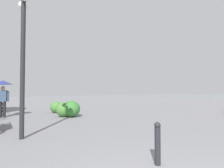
# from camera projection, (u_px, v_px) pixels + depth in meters

# --- Properties ---
(lamppost) EXTENTS (0.98, 0.28, 4.47)m
(lamppost) POSITION_uv_depth(u_px,v_px,m) (23.00, 45.00, 5.65)
(lamppost) COLOR #232328
(lamppost) RESTS_ON ground
(pedestrian) EXTENTS (1.00, 1.00, 2.03)m
(pedestrian) POSITION_uv_depth(u_px,v_px,m) (3.00, 88.00, 9.87)
(pedestrian) COLOR black
(pedestrian) RESTS_ON ground
(bollard_near) EXTENTS (0.13, 0.13, 0.87)m
(bollard_near) POSITION_uv_depth(u_px,v_px,m) (158.00, 142.00, 3.66)
(bollard_near) COLOR #232328
(bollard_near) RESTS_ON ground
(bollard_mid) EXTENTS (0.13, 0.13, 0.68)m
(bollard_mid) POSITION_uv_depth(u_px,v_px,m) (63.00, 110.00, 10.06)
(bollard_mid) COLOR #232328
(bollard_mid) RESTS_ON ground
(shrub_low) EXTENTS (1.05, 0.94, 0.89)m
(shrub_low) POSITION_uv_depth(u_px,v_px,m) (71.00, 109.00, 10.04)
(shrub_low) COLOR #387533
(shrub_low) RESTS_ON ground
(shrub_round) EXTENTS (0.87, 0.78, 0.74)m
(shrub_round) POSITION_uv_depth(u_px,v_px,m) (56.00, 107.00, 11.85)
(shrub_round) COLOR #477F38
(shrub_round) RESTS_ON ground
(shrub_wide) EXTENTS (0.96, 0.87, 0.82)m
(shrub_wide) POSITION_uv_depth(u_px,v_px,m) (64.00, 109.00, 10.13)
(shrub_wide) COLOR #477F38
(shrub_wide) RESTS_ON ground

